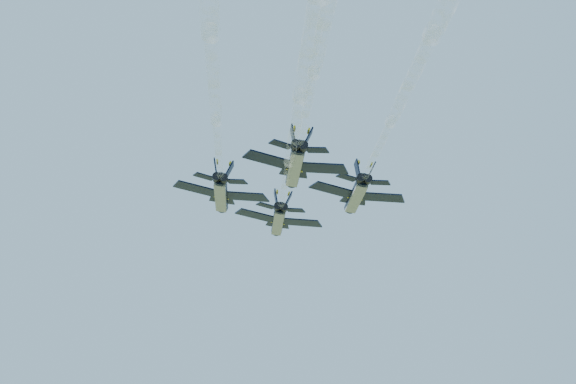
% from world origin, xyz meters
% --- Properties ---
extents(jet_lead, '(12.58, 16.90, 3.84)m').
position_xyz_m(jet_lead, '(-3.40, 8.57, 94.63)').
color(jet_lead, black).
extents(jet_left, '(12.58, 16.90, 3.84)m').
position_xyz_m(jet_left, '(-8.82, -4.17, 94.63)').
color(jet_left, black).
extents(jet_right, '(12.58, 16.90, 3.84)m').
position_xyz_m(jet_right, '(8.95, -0.73, 94.63)').
color(jet_right, black).
extents(jet_slot, '(12.58, 16.90, 3.84)m').
position_xyz_m(jet_slot, '(2.62, -12.77, 94.63)').
color(jet_slot, black).
extents(smoke_trail_lead, '(19.02, 73.39, 2.34)m').
position_xyz_m(smoke_trail_lead, '(9.61, -46.00, 94.66)').
color(smoke_trail_lead, white).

